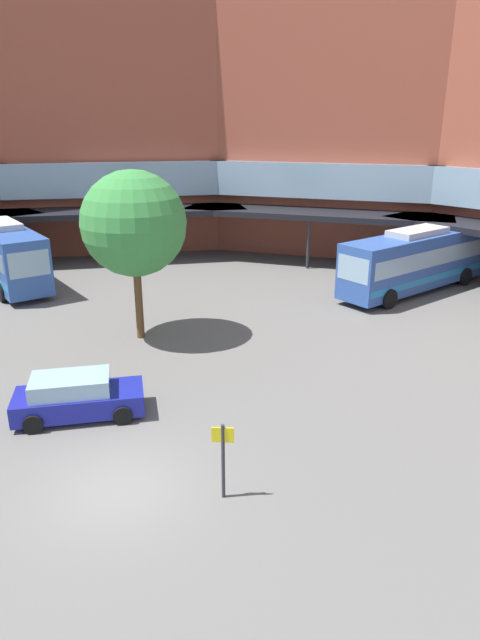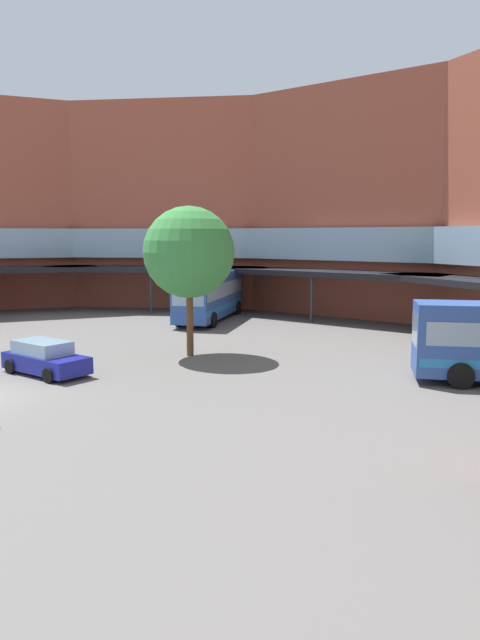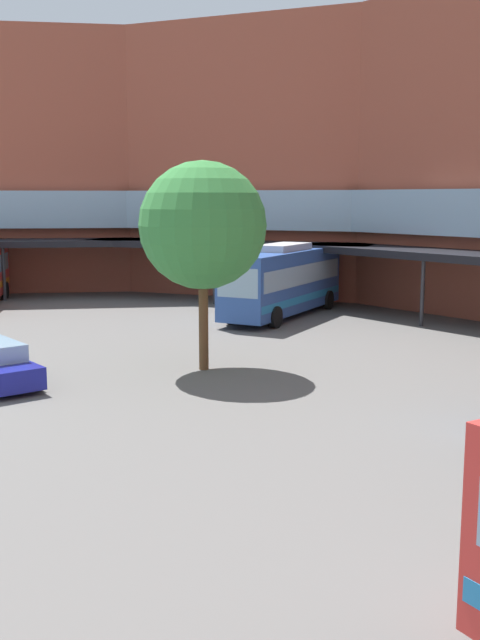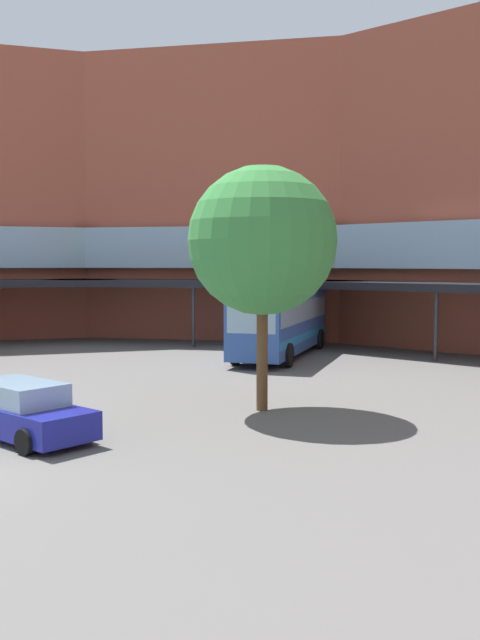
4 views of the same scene
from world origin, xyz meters
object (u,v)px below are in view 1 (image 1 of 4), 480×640
Objects in this scene: bus_0 at (415,260)px; stop_sign_post at (223,453)px; parked_car at (77,397)px; plaza_tree at (134,224)px; bus_2 at (5,253)px.

bus_0 is 22.35m from stop_sign_post.
stop_sign_post is (-9.71, -20.12, -0.53)m from bus_0.
bus_0 is 22.04m from parked_car.
bus_0 reaches higher than stop_sign_post.
plaza_tree is at bearing 71.27° from parked_car.
bus_2 is 4.40× the size of stop_sign_post.
plaza_tree is (-14.66, -8.40, 3.49)m from bus_0.
stop_sign_post is at bearing -52.37° from parked_car.
bus_2 is at bearing 106.56° from parked_car.
bus_2 reaches higher than bus_0.
bus_0 is 17.25m from plaza_tree.
stop_sign_post reaches higher than parked_car.
plaza_tree is at bearing -11.67° from bus_0.
bus_0 is 2.10× the size of parked_car.
bus_2 is 1.27× the size of plaza_tree.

